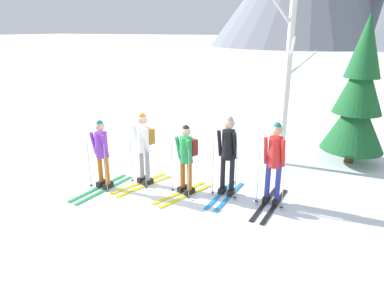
{
  "coord_description": "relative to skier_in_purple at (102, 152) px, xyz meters",
  "views": [
    {
      "loc": [
        3.29,
        -6.31,
        3.58
      ],
      "look_at": [
        0.13,
        0.57,
        1.05
      ],
      "focal_mm": 32.3,
      "sensor_mm": 36.0,
      "label": 1
    }
  ],
  "objects": [
    {
      "name": "skier_in_red",
      "position": [
        3.76,
        0.88,
        0.11
      ],
      "size": [
        0.61,
        1.74,
        1.8
      ],
      "color": "black",
      "rests_on": "ground"
    },
    {
      "name": "pine_tree_near",
      "position": [
        5.22,
        4.25,
        0.94
      ],
      "size": [
        1.66,
        1.66,
        4.0
      ],
      "color": "#51381E",
      "rests_on": "ground"
    },
    {
      "name": "skier_in_purple",
      "position": [
        0.0,
        0.0,
        0.0
      ],
      "size": [
        0.6,
        1.77,
        1.65
      ],
      "color": "green",
      "rests_on": "ground"
    },
    {
      "name": "ground_plane",
      "position": [
        1.7,
        0.42,
        -0.89
      ],
      "size": [
        400.0,
        400.0,
        0.0
      ],
      "primitive_type": "plane",
      "color": "white"
    },
    {
      "name": "skier_in_black",
      "position": [
        2.74,
        0.88,
        0.13
      ],
      "size": [
        0.61,
        1.61,
        1.83
      ],
      "color": "#1E84D1",
      "rests_on": "ground"
    },
    {
      "name": "birch_tree_slender",
      "position": [
        3.47,
        3.3,
        1.79
      ],
      "size": [
        1.26,
        1.18,
        5.27
      ],
      "color": "silver",
      "rests_on": "ground"
    },
    {
      "name": "skier_in_white",
      "position": [
        0.76,
        0.6,
        0.11
      ],
      "size": [
        0.84,
        1.64,
        1.76
      ],
      "color": "yellow",
      "rests_on": "ground"
    },
    {
      "name": "skier_in_green",
      "position": [
        1.89,
        0.55,
        0.02
      ],
      "size": [
        0.85,
        1.6,
        1.62
      ],
      "color": "yellow",
      "rests_on": "ground"
    }
  ]
}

